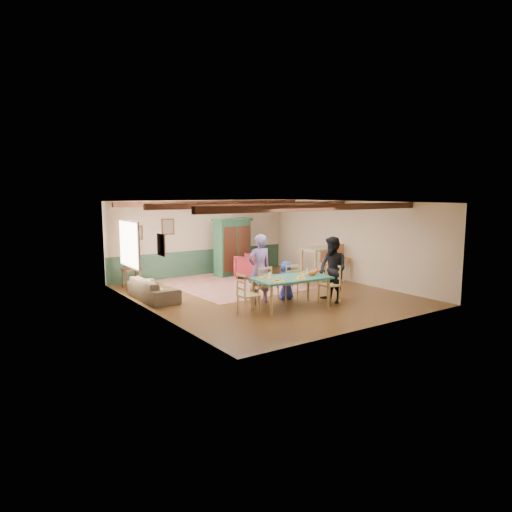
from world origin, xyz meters
TOP-DOWN VIEW (x-y plane):
  - floor at (0.00, 0.00)m, footprint 8.00×8.00m
  - wall_back at (0.00, 4.00)m, footprint 7.00×0.02m
  - wall_left at (-3.50, 0.00)m, footprint 0.02×8.00m
  - wall_right at (3.50, 0.00)m, footprint 0.02×8.00m
  - ceiling at (0.00, 0.00)m, footprint 7.00×8.00m
  - wainscot_back at (0.00, 3.98)m, footprint 6.95×0.03m
  - ceiling_beam_front at (0.00, -2.30)m, footprint 6.95×0.16m
  - ceiling_beam_mid at (0.00, 0.40)m, footprint 6.95×0.16m
  - ceiling_beam_back at (0.00, 3.00)m, footprint 6.95×0.16m
  - window_left at (-3.47, 1.70)m, footprint 0.06×1.60m
  - picture_left_wall at (-3.47, -0.60)m, footprint 0.04×0.42m
  - picture_back_a at (-1.30, 3.97)m, footprint 0.45×0.04m
  - picture_back_b at (-2.40, 3.97)m, footprint 0.38×0.04m
  - dining_table at (-0.42, -1.70)m, footprint 2.04×1.23m
  - dining_chair_far_left at (-0.80, -0.89)m, footprint 0.49×0.51m
  - dining_chair_far_right at (0.07, -0.95)m, footprint 0.49×0.51m
  - dining_chair_end_left at (-1.67, -1.61)m, footprint 0.51×0.49m
  - dining_chair_end_right at (0.82, -1.79)m, footprint 0.51×0.49m
  - person_man at (-0.79, -0.80)m, footprint 0.72×0.50m
  - person_woman at (0.93, -1.80)m, footprint 0.74×0.92m
  - person_child at (0.08, -0.86)m, footprint 0.56×0.39m
  - cat at (0.17, -1.85)m, footprint 0.40×0.18m
  - place_setting_near_left at (-1.04, -1.93)m, footprint 0.46×0.36m
  - place_setting_near_center at (-0.34, -1.98)m, footprint 0.46×0.36m
  - place_setting_far_left at (-1.00, -1.38)m, footprint 0.46×0.36m
  - place_setting_far_right at (0.19, -1.47)m, footprint 0.46×0.36m
  - area_rug at (-0.05, 1.84)m, footprint 3.80×4.46m
  - armoire at (0.85, 3.25)m, footprint 1.52×0.76m
  - armchair at (1.03, 2.34)m, footprint 1.24×1.25m
  - sofa at (-2.97, 1.27)m, footprint 0.80×2.02m
  - end_table at (-2.96, 3.06)m, footprint 0.52×0.52m
  - table_lamp at (-2.96, 3.06)m, footprint 0.36×0.36m
  - counter_table at (2.76, 0.69)m, footprint 1.44×0.94m
  - bar_stool_left at (2.54, 0.07)m, footprint 0.39×0.43m
  - bar_stool_right at (3.22, 0.04)m, footprint 0.48×0.52m

SIDE VIEW (x-z plane):
  - floor at x=0.00m, z-range 0.00..0.00m
  - area_rug at x=-0.05m, z-range 0.00..0.01m
  - sofa at x=-2.97m, z-range 0.00..0.59m
  - end_table at x=-2.96m, z-range 0.00..0.63m
  - dining_table at x=-0.42m, z-range 0.00..0.82m
  - armchair at x=1.03m, z-range 0.00..0.84m
  - wainscot_back at x=0.00m, z-range 0.00..0.90m
  - dining_chair_far_left at x=-0.80m, z-range 0.00..1.03m
  - dining_chair_far_right at x=0.07m, z-range 0.00..1.03m
  - dining_chair_end_left at x=-1.67m, z-range 0.00..1.03m
  - dining_chair_end_right at x=0.82m, z-range 0.00..1.03m
  - bar_stool_left at x=2.54m, z-range 0.00..1.09m
  - person_child at x=0.08m, z-range 0.00..1.09m
  - counter_table at x=2.76m, z-range 0.00..1.13m
  - bar_stool_right at x=3.22m, z-range 0.00..1.26m
  - place_setting_near_left at x=-1.04m, z-range 0.82..0.93m
  - place_setting_near_center at x=-0.34m, z-range 0.82..0.93m
  - place_setting_far_left at x=-1.00m, z-range 0.82..0.93m
  - place_setting_far_right at x=0.19m, z-range 0.82..0.93m
  - person_woman at x=0.93m, z-range 0.00..1.80m
  - cat at x=0.17m, z-range 0.82..1.01m
  - table_lamp at x=-2.96m, z-range 0.63..1.21m
  - person_man at x=-0.79m, z-range 0.00..1.88m
  - armoire at x=0.85m, z-range 0.00..2.06m
  - wall_back at x=0.00m, z-range 0.00..2.70m
  - wall_left at x=-3.50m, z-range 0.00..2.70m
  - wall_right at x=3.50m, z-range 0.00..2.70m
  - window_left at x=-3.47m, z-range 0.90..2.20m
  - picture_back_b at x=-2.40m, z-range 1.41..1.89m
  - picture_left_wall at x=-3.47m, z-range 1.49..2.01m
  - picture_back_a at x=-1.30m, z-range 1.52..2.08m
  - ceiling_beam_front at x=0.00m, z-range 2.53..2.69m
  - ceiling_beam_mid at x=0.00m, z-range 2.53..2.69m
  - ceiling_beam_back at x=0.00m, z-range 2.53..2.69m
  - ceiling at x=0.00m, z-range 2.69..2.71m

